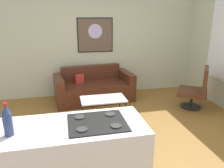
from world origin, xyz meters
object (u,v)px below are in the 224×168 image
at_px(soda_bottle, 8,121).
at_px(coffee_table, 103,101).
at_px(armchair, 197,89).
at_px(wall_painting, 95,35).
at_px(couch, 94,89).

bearing_deg(soda_bottle, coffee_table, 57.66).
bearing_deg(armchair, coffee_table, -176.65).
distance_m(armchair, wall_painting, 2.71).
relative_size(coffee_table, soda_bottle, 2.67).
relative_size(couch, coffee_table, 2.19).
height_order(couch, soda_bottle, soda_bottle).
xyz_separation_m(soda_bottle, wall_painting, (1.36, 3.57, 0.45)).
bearing_deg(couch, coffee_table, -88.74).
height_order(coffee_table, wall_painting, wall_painting).
relative_size(couch, soda_bottle, 5.86).
bearing_deg(wall_painting, armchair, -36.20).
xyz_separation_m(couch, wall_painting, (0.13, 0.46, 1.24)).
distance_m(couch, coffee_table, 1.14).
bearing_deg(wall_painting, soda_bottle, -110.82).
bearing_deg(coffee_table, soda_bottle, -122.34).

